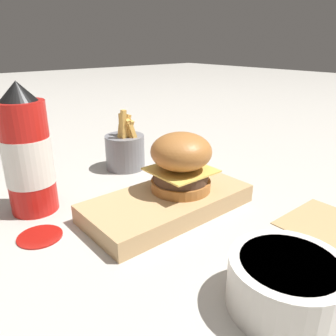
{
  "coord_description": "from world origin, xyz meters",
  "views": [
    {
      "loc": [
        0.28,
        0.45,
        0.28
      ],
      "look_at": [
        -0.05,
        0.05,
        0.08
      ],
      "focal_mm": 35.0,
      "sensor_mm": 36.0,
      "label": 1
    }
  ],
  "objects_px": {
    "serving_board": "(168,203)",
    "burger": "(181,162)",
    "ketchup_bottle": "(28,155)",
    "spoon": "(207,166)",
    "fries_basket": "(125,150)",
    "side_bowl": "(286,283)"
  },
  "relations": [
    {
      "from": "burger",
      "to": "fries_basket",
      "type": "xyz_separation_m",
      "value": [
        -0.03,
        -0.23,
        -0.04
      ]
    },
    {
      "from": "fries_basket",
      "to": "ketchup_bottle",
      "type": "bearing_deg",
      "value": 16.45
    },
    {
      "from": "serving_board",
      "to": "burger",
      "type": "height_order",
      "value": "burger"
    },
    {
      "from": "ketchup_bottle",
      "to": "spoon",
      "type": "xyz_separation_m",
      "value": [
        -0.38,
        0.06,
        -0.1
      ]
    },
    {
      "from": "serving_board",
      "to": "spoon",
      "type": "relative_size",
      "value": 2.05
    },
    {
      "from": "serving_board",
      "to": "ketchup_bottle",
      "type": "distance_m",
      "value": 0.25
    },
    {
      "from": "spoon",
      "to": "fries_basket",
      "type": "bearing_deg",
      "value": -100.82
    },
    {
      "from": "serving_board",
      "to": "spoon",
      "type": "xyz_separation_m",
      "value": [
        -0.21,
        -0.1,
        -0.01
      ]
    },
    {
      "from": "side_bowl",
      "to": "spoon",
      "type": "height_order",
      "value": "side_bowl"
    },
    {
      "from": "serving_board",
      "to": "side_bowl",
      "type": "relative_size",
      "value": 2.25
    },
    {
      "from": "serving_board",
      "to": "side_bowl",
      "type": "bearing_deg",
      "value": 80.58
    },
    {
      "from": "burger",
      "to": "spoon",
      "type": "height_order",
      "value": "burger"
    },
    {
      "from": "fries_basket",
      "to": "side_bowl",
      "type": "relative_size",
      "value": 1.09
    },
    {
      "from": "ketchup_bottle",
      "to": "side_bowl",
      "type": "relative_size",
      "value": 1.73
    },
    {
      "from": "spoon",
      "to": "burger",
      "type": "bearing_deg",
      "value": -30.07
    },
    {
      "from": "side_bowl",
      "to": "fries_basket",
      "type": "bearing_deg",
      "value": -102.04
    },
    {
      "from": "serving_board",
      "to": "fries_basket",
      "type": "height_order",
      "value": "fries_basket"
    },
    {
      "from": "fries_basket",
      "to": "spoon",
      "type": "xyz_separation_m",
      "value": [
        -0.15,
        0.13,
        -0.04
      ]
    },
    {
      "from": "serving_board",
      "to": "burger",
      "type": "relative_size",
      "value": 2.75
    },
    {
      "from": "serving_board",
      "to": "ketchup_bottle",
      "type": "height_order",
      "value": "ketchup_bottle"
    },
    {
      "from": "fries_basket",
      "to": "side_bowl",
      "type": "bearing_deg",
      "value": 77.96
    },
    {
      "from": "ketchup_bottle",
      "to": "spoon",
      "type": "distance_m",
      "value": 0.4
    }
  ]
}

